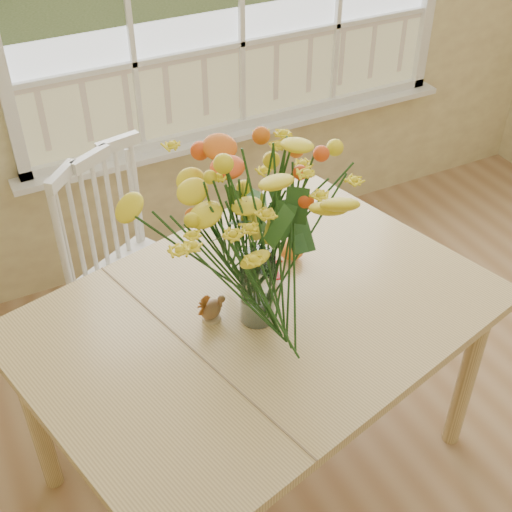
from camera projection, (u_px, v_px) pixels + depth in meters
wall_back at (238, 0)px, 3.23m from camera, size 4.00×0.02×2.70m
dining_table at (259, 331)px, 2.35m from camera, size 1.75×1.44×0.82m
windsor_chair at (125, 262)px, 2.89m from camera, size 0.65×0.64×1.04m
flower_vase at (258, 223)px, 2.03m from camera, size 0.54×0.54×0.64m
pumpkin at (291, 250)px, 2.50m from camera, size 0.09×0.09×0.07m
turkey_figurine at (211, 309)px, 2.24m from camera, size 0.10×0.09×0.10m
dark_gourd at (264, 273)px, 2.39m from camera, size 0.13×0.12×0.08m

